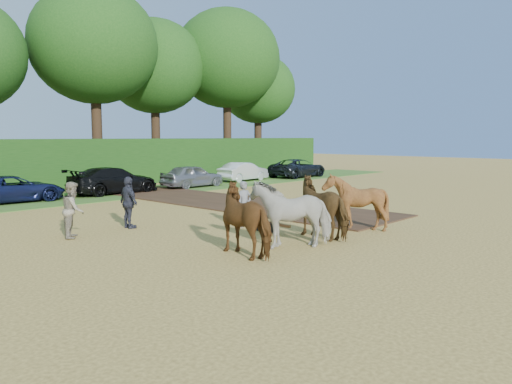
# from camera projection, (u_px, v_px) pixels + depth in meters

# --- Properties ---
(ground) EXTENTS (120.00, 120.00, 0.00)m
(ground) POSITION_uv_depth(u_px,v_px,m) (333.00, 224.00, 18.06)
(ground) COLOR gold
(ground) RESTS_ON ground
(earth_strip) EXTENTS (4.50, 17.00, 0.05)m
(earth_strip) POSITION_uv_depth(u_px,v_px,m) (228.00, 202.00, 23.87)
(earth_strip) COLOR #472D1C
(earth_strip) RESTS_ON ground
(grass_verge) EXTENTS (50.00, 5.00, 0.03)m
(grass_verge) POSITION_uv_depth(u_px,v_px,m) (120.00, 193.00, 27.49)
(grass_verge) COLOR #38601E
(grass_verge) RESTS_ON ground
(hedgerow) EXTENTS (46.00, 1.60, 3.00)m
(hedgerow) POSITION_uv_depth(u_px,v_px,m) (79.00, 164.00, 30.36)
(hedgerow) COLOR #14380F
(hedgerow) RESTS_ON ground
(spectator_near) EXTENTS (1.04, 1.08, 1.76)m
(spectator_near) POSITION_uv_depth(u_px,v_px,m) (73.00, 210.00, 15.54)
(spectator_near) COLOR tan
(spectator_near) RESTS_ON ground
(spectator_far) EXTENTS (0.54, 1.09, 1.79)m
(spectator_far) POSITION_uv_depth(u_px,v_px,m) (129.00, 203.00, 17.09)
(spectator_far) COLOR #262733
(spectator_far) RESTS_ON ground
(plough_team) EXTENTS (6.49, 4.52, 1.92)m
(plough_team) POSITION_uv_depth(u_px,v_px,m) (307.00, 209.00, 15.09)
(plough_team) COLOR brown
(plough_team) RESTS_ON ground
(parked_cars) EXTENTS (36.13, 3.34, 1.48)m
(parked_cars) POSITION_uv_depth(u_px,v_px,m) (132.00, 180.00, 28.01)
(parked_cars) COLOR silver
(parked_cars) RESTS_ON ground
(treeline) EXTENTS (48.70, 10.60, 14.21)m
(treeline) POSITION_uv_depth(u_px,v_px,m) (22.00, 41.00, 30.44)
(treeline) COLOR #382616
(treeline) RESTS_ON ground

